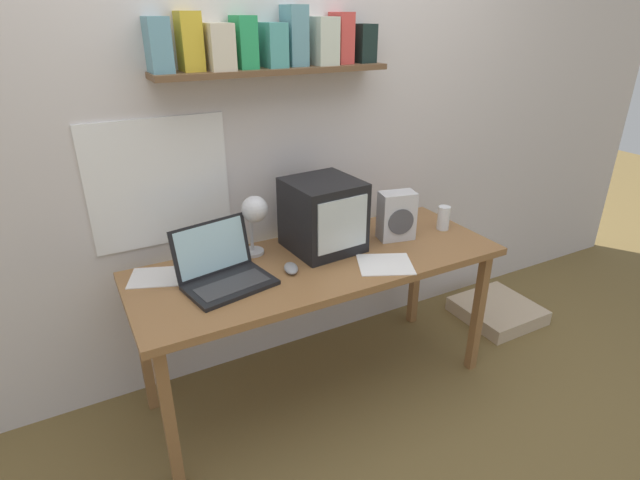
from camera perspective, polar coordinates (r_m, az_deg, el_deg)
ground_plane at (r=2.69m, az=0.00°, el=-16.24°), size 12.00×12.00×0.00m
back_wall at (r=2.47m, az=-5.05°, el=13.94°), size 5.60×0.24×2.60m
corner_desk at (r=2.31m, az=0.00°, el=-3.70°), size 1.71×0.64×0.73m
crt_monitor at (r=2.34m, az=0.35°, el=2.86°), size 0.34×0.35×0.33m
laptop at (r=2.12m, az=-11.12°, el=-3.22°), size 0.39×0.34×0.24m
desk_lamp at (r=2.22m, az=-7.52°, el=2.98°), size 0.12×0.18×0.31m
juice_glass at (r=2.67m, az=13.93°, el=2.35°), size 0.06×0.06×0.12m
space_heater at (r=2.49m, az=8.76°, el=2.75°), size 0.19×0.14×0.24m
computer_mouse at (r=2.18m, az=-3.34°, el=-3.23°), size 0.09×0.12×0.03m
loose_paper_near_monitor at (r=2.25m, az=-17.85°, el=-4.02°), size 0.29×0.26×0.00m
printed_handout at (r=2.26m, az=7.46°, el=-2.77°), size 0.31×0.29×0.00m
floor_cushion at (r=3.37m, az=19.58°, el=-7.62°), size 0.45×0.45×0.09m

